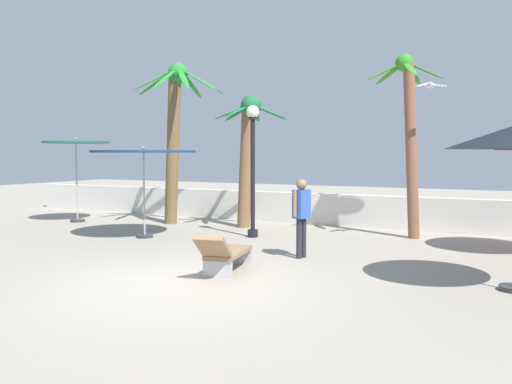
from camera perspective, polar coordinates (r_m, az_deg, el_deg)
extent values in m
plane|color=#9E9384|center=(9.45, -8.44, -9.66)|extent=(56.00, 56.00, 0.00)
cube|color=silver|center=(16.93, 8.63, -1.88)|extent=(25.20, 0.30, 0.98)
cylinder|color=#333338|center=(14.73, -11.70, -4.58)|extent=(0.45, 0.45, 0.08)
cylinder|color=#A5A5AD|center=(14.60, -11.77, -0.24)|extent=(0.05, 0.05, 2.31)
cylinder|color=navy|center=(14.56, -11.83, 4.22)|extent=(2.74, 2.74, 0.06)
sphere|color=#99999E|center=(14.56, -11.84, 4.58)|extent=(0.08, 0.08, 0.08)
cylinder|color=#333338|center=(18.65, -18.36, -2.88)|extent=(0.48, 0.48, 0.08)
cylinder|color=#A5A5AD|center=(18.54, -18.45, 1.02)|extent=(0.05, 0.05, 2.62)
cylinder|color=#1E594C|center=(18.52, -18.54, 5.01)|extent=(2.10, 2.10, 0.06)
sphere|color=#99999E|center=(18.53, -18.55, 5.39)|extent=(0.08, 0.08, 0.08)
cylinder|color=brown|center=(16.23, -1.08, 2.66)|extent=(0.56, 0.39, 3.68)
sphere|color=#20683B|center=(16.21, -0.53, 9.14)|extent=(0.62, 0.62, 0.62)
ellipsoid|color=#20683B|center=(15.99, 1.37, 8.52)|extent=(1.09, 0.32, 0.48)
ellipsoid|color=#20683B|center=(16.32, 1.42, 8.43)|extent=(0.95, 0.84, 0.48)
ellipsoid|color=#20683B|center=(16.74, -0.11, 8.32)|extent=(0.48, 1.09, 0.48)
ellipsoid|color=#20683B|center=(16.58, -1.96, 8.36)|extent=(1.08, 0.49, 0.48)
ellipsoid|color=#20683B|center=(16.20, -2.55, 8.46)|extent=(1.04, 0.68, 0.48)
ellipsoid|color=#20683B|center=(15.79, -1.97, 8.57)|extent=(0.49, 1.08, 0.48)
ellipsoid|color=#20683B|center=(15.63, -0.55, 8.62)|extent=(0.67, 1.04, 0.48)
cylinder|color=brown|center=(17.29, -8.81, 4.49)|extent=(0.63, 0.39, 4.76)
sphere|color=#27892F|center=(17.33, -8.24, 12.37)|extent=(0.63, 0.63, 0.63)
ellipsoid|color=#27892F|center=(16.85, -6.07, 11.75)|extent=(1.38, 0.22, 0.80)
ellipsoid|color=#27892F|center=(17.34, -5.63, 11.54)|extent=(1.22, 1.00, 0.80)
ellipsoid|color=#27892F|center=(17.95, -6.92, 11.27)|extent=(0.30, 1.39, 0.80)
ellipsoid|color=#27892F|center=(18.05, -8.68, 11.22)|extent=(1.13, 1.11, 0.80)
ellipsoid|color=#27892F|center=(17.69, -10.45, 11.34)|extent=(1.39, 0.34, 0.80)
ellipsoid|color=#27892F|center=(17.09, -10.78, 11.59)|extent=(1.01, 1.21, 0.80)
ellipsoid|color=#27892F|center=(16.63, -9.57, 11.82)|extent=(0.34, 1.39, 0.80)
ellipsoid|color=#27892F|center=(16.54, -7.72, 11.88)|extent=(1.14, 1.10, 0.80)
cylinder|color=brown|center=(14.77, 16.12, 4.19)|extent=(0.52, 0.29, 4.62)
sphere|color=#348724|center=(15.00, 15.42, 13.05)|extent=(0.47, 0.47, 0.47)
ellipsoid|color=#348724|center=(14.94, 17.46, 12.17)|extent=(0.99, 0.33, 0.52)
ellipsoid|color=#348724|center=(15.44, 16.23, 11.92)|extent=(0.40, 0.99, 0.52)
ellipsoid|color=#348724|center=(15.32, 13.92, 12.03)|extent=(0.94, 0.67, 0.52)
ellipsoid|color=#348724|center=(14.78, 13.47, 12.33)|extent=(0.92, 0.71, 0.52)
ellipsoid|color=#348724|center=(14.47, 15.99, 12.47)|extent=(0.63, 0.95, 0.52)
cylinder|color=black|center=(14.48, -0.34, -4.40)|extent=(0.28, 0.28, 0.20)
cylinder|color=black|center=(14.34, -0.35, 1.47)|extent=(0.12, 0.12, 3.17)
cylinder|color=black|center=(14.36, -0.35, 7.80)|extent=(0.22, 0.22, 0.06)
sphere|color=white|center=(14.37, -0.35, 8.49)|extent=(0.35, 0.35, 0.35)
cube|color=#B7B7BC|center=(11.02, -1.83, -6.71)|extent=(0.55, 0.15, 0.35)
cube|color=#B7B7BC|center=(9.81, -4.08, -8.07)|extent=(0.55, 0.15, 0.35)
cube|color=#8C6B4C|center=(10.38, -2.89, -6.40)|extent=(0.83, 1.48, 0.08)
cube|color=#8C6B4C|center=(9.49, -4.59, -5.82)|extent=(0.66, 0.67, 0.46)
cylinder|color=#26262D|center=(11.68, 5.05, -4.83)|extent=(0.12, 0.12, 0.86)
cylinder|color=#26262D|center=(11.55, 4.58, -4.93)|extent=(0.12, 0.12, 0.86)
cube|color=#3359B2|center=(11.52, 4.84, -1.27)|extent=(0.32, 0.41, 0.61)
sphere|color=#936B4C|center=(11.49, 4.85, 0.82)|extent=(0.23, 0.23, 0.23)
cylinder|color=#936B4C|center=(11.72, 5.53, -1.03)|extent=(0.08, 0.08, 0.55)
cylinder|color=#936B4C|center=(11.33, 4.13, -1.20)|extent=(0.08, 0.08, 0.55)
ellipsoid|color=white|center=(13.99, 17.97, 10.64)|extent=(0.32, 0.29, 0.12)
sphere|color=white|center=(14.12, 17.51, 10.71)|extent=(0.10, 0.10, 0.10)
cube|color=silver|center=(13.85, 17.26, 10.81)|extent=(0.39, 0.43, 0.15)
cube|color=silver|center=(14.14, 18.67, 10.64)|extent=(0.39, 0.44, 0.04)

